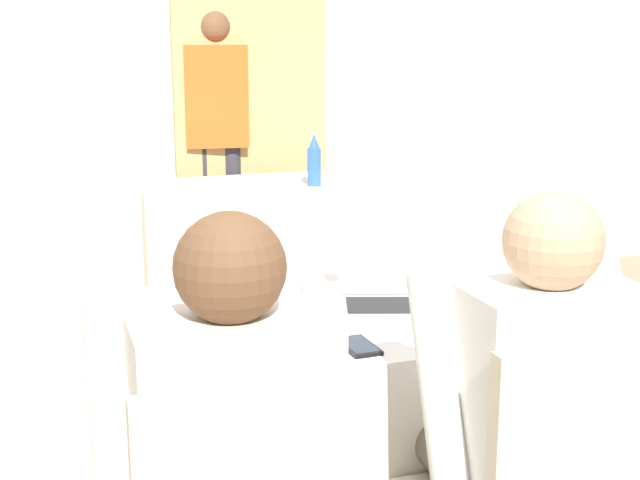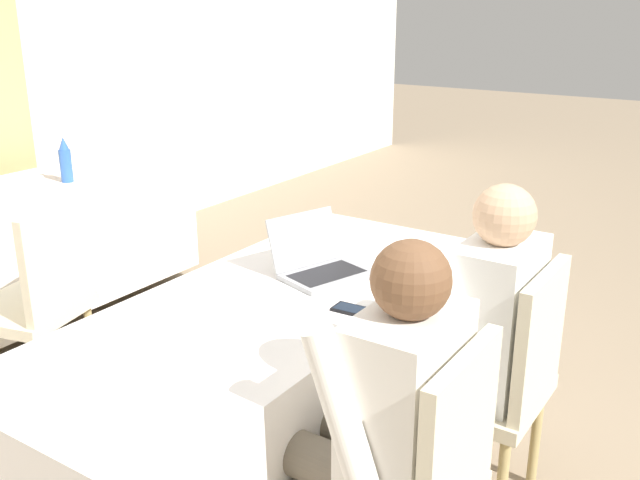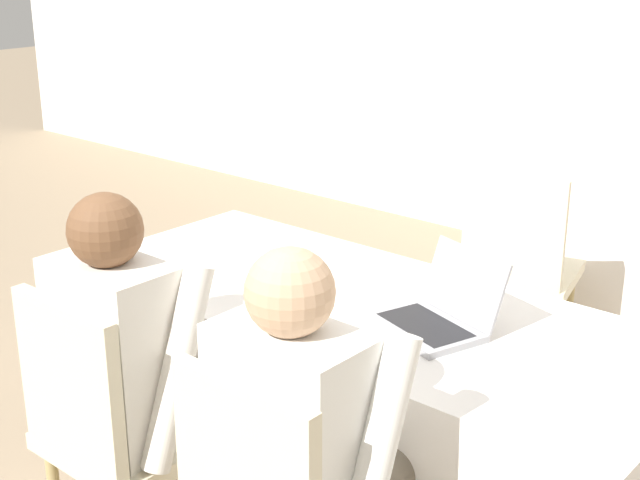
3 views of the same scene
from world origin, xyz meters
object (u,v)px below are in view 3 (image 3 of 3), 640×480
object	(u,v)px
person_white_shirt	(314,442)
chair_near_left	(113,425)
chair_far_spare	(519,263)
laptop	(437,314)
cell_phone	(319,337)
person_checkered_shirt	(139,360)

from	to	relation	value
person_white_shirt	chair_near_left	bearing A→B (deg)	9.04
chair_near_left	chair_far_spare	distance (m)	1.90
laptop	chair_far_spare	bearing A→B (deg)	125.38
chair_near_left	person_white_shirt	distance (m)	0.68
cell_phone	chair_near_left	world-z (taller)	chair_near_left
cell_phone	person_white_shirt	bearing A→B (deg)	-53.78
laptop	person_white_shirt	size ratio (longest dim) A/B	0.32
cell_phone	person_white_shirt	size ratio (longest dim) A/B	0.12
cell_phone	laptop	bearing A→B (deg)	49.26
cell_phone	person_white_shirt	xyz separation A→B (m)	(0.26, -0.32, -0.08)
chair_far_spare	person_checkered_shirt	world-z (taller)	person_checkered_shirt
cell_phone	person_white_shirt	world-z (taller)	person_white_shirt
chair_far_spare	person_white_shirt	size ratio (longest dim) A/B	0.78
cell_phone	chair_far_spare	xyz separation A→B (m)	(-0.17, 1.46, -0.24)
chair_far_spare	person_checkered_shirt	bearing A→B (deg)	68.80
cell_phone	person_white_shirt	distance (m)	0.42
person_white_shirt	laptop	bearing A→B (deg)	-85.34
laptop	person_white_shirt	bearing A→B (deg)	-67.35
chair_far_spare	chair_near_left	bearing A→B (deg)	69.19
cell_phone	person_checkered_shirt	xyz separation A→B (m)	(-0.39, -0.32, -0.08)
chair_near_left	chair_far_spare	xyz separation A→B (m)	(0.23, 1.88, 0.00)
laptop	chair_near_left	bearing A→B (deg)	-113.12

